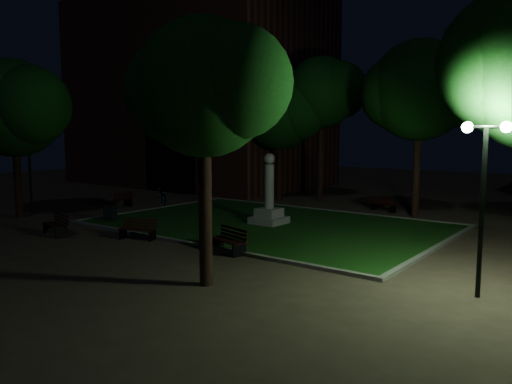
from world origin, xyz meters
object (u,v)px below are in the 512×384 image
bench_near_right (229,241)px  trash_bin (110,212)px  bench_near_left (138,230)px  monument (269,204)px  bicycle (162,196)px  bench_west_near (57,225)px  bench_left_side (121,201)px  bench_far_side (383,205)px

bench_near_right → trash_bin: 8.44m
bench_near_left → monument: bearing=45.8°
monument → bicycle: 9.08m
bicycle → monument: bearing=-66.3°
bench_west_near → bench_left_side: bench_left_side is taller
bench_left_side → bicycle: bicycle is taller
bench_near_left → bench_left_side: (-7.34, 4.80, 0.03)m
trash_bin → monument: bearing=31.4°
bench_west_near → bench_far_side: 16.19m
monument → bench_west_near: size_ratio=1.93×
bench_near_right → bench_west_near: 7.83m
monument → bench_near_right: monument is taller
bench_near_right → bench_west_near: bearing=-150.0°
bicycle → bench_near_left: bearing=-103.7°
bicycle → bench_far_side: bearing=-31.3°
bench_west_near → trash_bin: size_ratio=1.81×
monument → bench_near_left: (-2.33, -5.60, -0.57)m
bench_west_near → trash_bin: (-0.79, 3.20, 0.06)m
monument → bench_west_near: 9.07m
bench_near_right → bench_near_left: bearing=-158.1°
bench_far_side → monument: bearing=86.8°
bench_near_right → bench_far_side: 12.00m
bench_near_left → bench_left_side: bearing=125.2°
bench_near_left → bicycle: bicycle is taller
bench_near_right → trash_bin: bearing=-173.0°
bench_left_side → bench_near_left: bearing=43.6°
bicycle → bench_left_side: bearing=-163.2°
monument → bench_left_side: (-9.67, -0.81, -0.54)m
bench_west_near → bench_far_side: size_ratio=1.10×
bench_near_left → bench_near_right: (4.28, 0.51, 0.03)m
monument → bench_west_near: monument is taller
monument → bench_far_side: (2.52, 6.90, -0.59)m
monument → trash_bin: 7.52m
trash_bin → bench_far_side: bearing=50.4°
bench_far_side → trash_bin: trash_bin is taller
bench_left_side → bicycle: size_ratio=0.90×
bench_near_left → bench_near_right: bearing=-14.8°
bench_near_left → bench_left_side: 8.76m
bench_far_side → bicycle: 12.60m
bench_far_side → bench_west_near: bearing=76.7°
trash_bin → bicycle: bicycle is taller
bench_near_left → bench_west_near: size_ratio=0.95×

